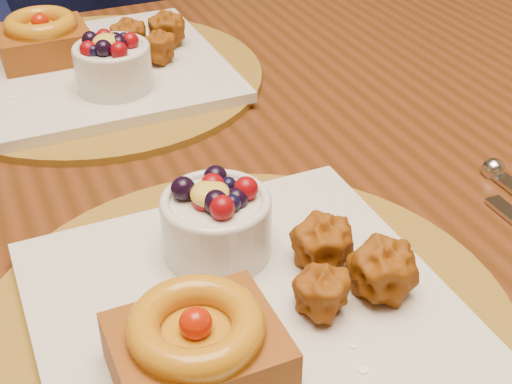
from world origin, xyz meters
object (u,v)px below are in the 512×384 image
(chair_far, at_px, (92,51))
(place_setting_far, at_px, (96,65))
(dining_table, at_px, (161,239))
(place_setting_near, at_px, (242,305))

(chair_far, bearing_deg, place_setting_far, -93.63)
(dining_table, height_order, chair_far, chair_far)
(dining_table, bearing_deg, place_setting_near, -90.56)
(chair_far, bearing_deg, dining_table, -91.04)
(dining_table, xyz_separation_m, place_setting_far, (-0.00, 0.22, 0.10))
(place_setting_far, height_order, chair_far, chair_far)
(place_setting_near, bearing_deg, chair_far, 84.19)
(dining_table, relative_size, chair_far, 1.68)
(dining_table, bearing_deg, place_setting_far, 90.56)
(place_setting_far, xyz_separation_m, chair_far, (0.11, 0.63, -0.25))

